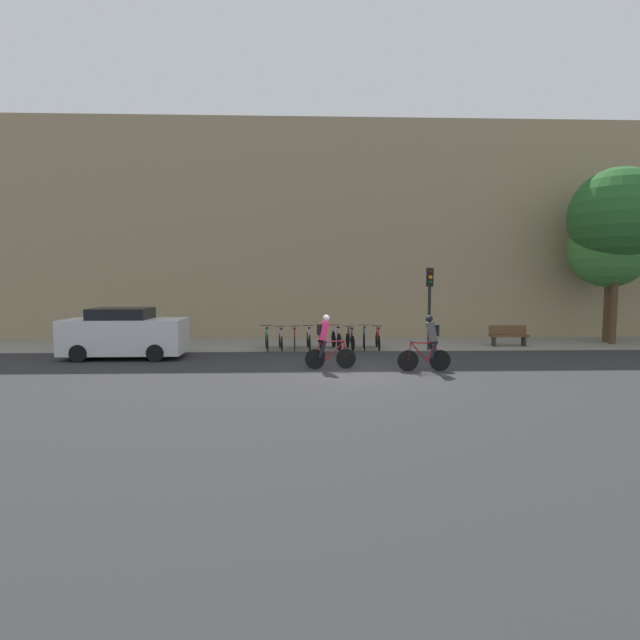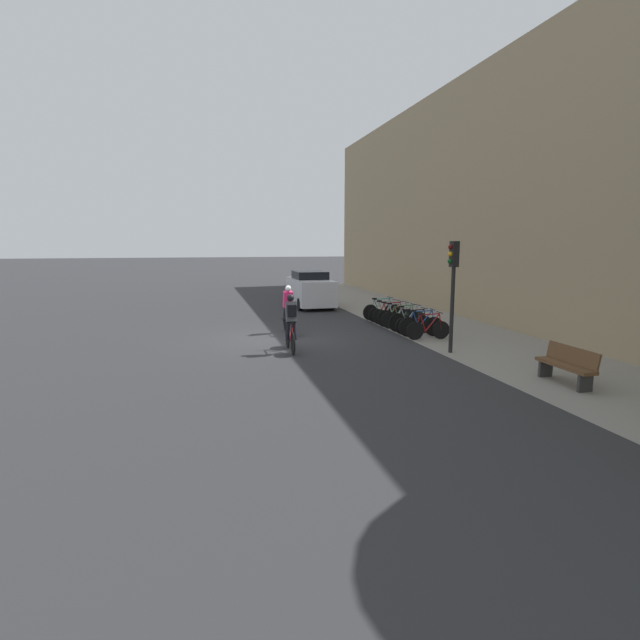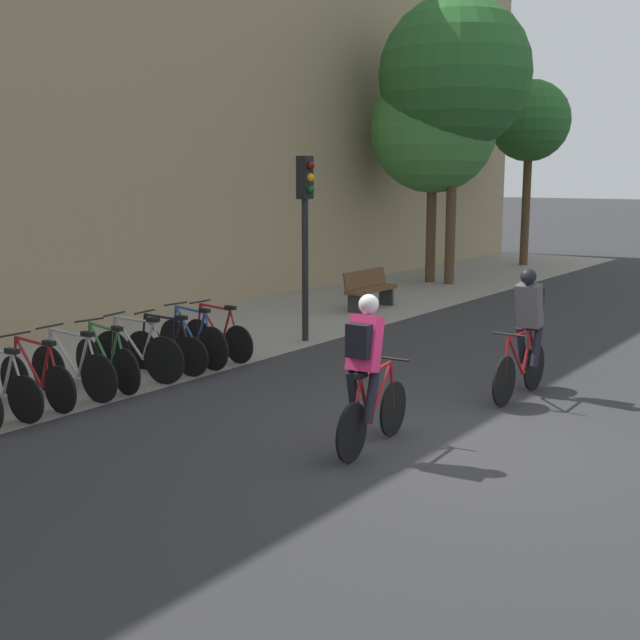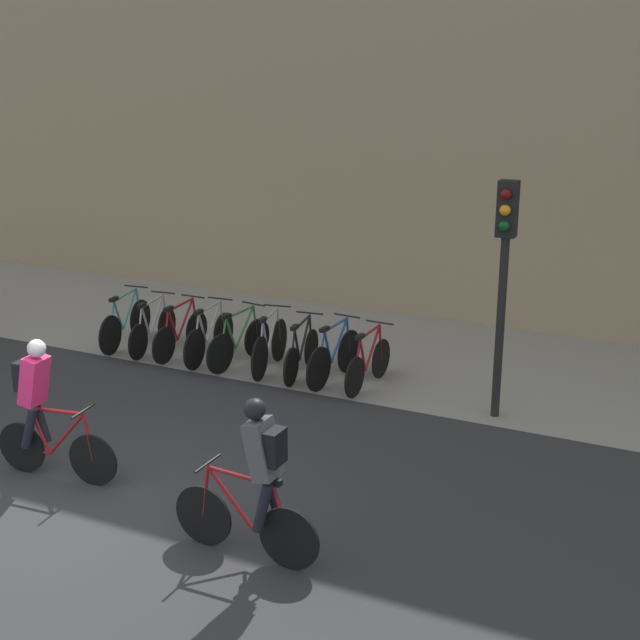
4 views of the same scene
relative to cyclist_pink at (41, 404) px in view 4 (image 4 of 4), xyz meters
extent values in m
plane|color=#2B2B2D|center=(0.93, -0.66, -0.95)|extent=(200.00, 200.00, 0.00)
cube|color=gray|center=(0.93, 6.09, -0.94)|extent=(44.00, 4.50, 0.01)
cube|color=#9E8966|center=(0.93, 8.64, 4.35)|extent=(44.00, 0.60, 10.59)
cylinder|color=black|center=(0.68, 0.07, -0.62)|extent=(0.65, 0.10, 0.65)
cylinder|color=black|center=(-0.34, -0.03, -0.62)|extent=(0.65, 0.10, 0.65)
cylinder|color=maroon|center=(0.33, 0.03, -0.34)|extent=(0.56, 0.09, 0.62)
cylinder|color=maroon|center=(-0.05, 0.00, -0.35)|extent=(0.26, 0.07, 0.58)
cylinder|color=maroon|center=(0.22, 0.02, -0.06)|extent=(0.76, 0.11, 0.07)
cylinder|color=maroon|center=(-0.14, -0.01, -0.63)|extent=(0.41, 0.07, 0.05)
cylinder|color=maroon|center=(-0.25, -0.02, -0.35)|extent=(0.22, 0.05, 0.56)
cylinder|color=maroon|center=(0.64, 0.06, -0.33)|extent=(0.12, 0.05, 0.59)
cylinder|color=black|center=(0.60, 0.06, 0.00)|extent=(0.07, 0.46, 0.03)
cube|color=black|center=(-0.16, -0.02, -0.03)|extent=(0.21, 0.10, 0.06)
cube|color=#E52866|center=(-0.06, -0.01, 0.30)|extent=(0.35, 0.35, 0.63)
sphere|color=silver|center=(0.02, 0.00, 0.71)|extent=(0.24, 0.24, 0.22)
cylinder|color=black|center=(-0.10, -0.12, -0.28)|extent=(0.28, 0.14, 0.56)
cylinder|color=black|center=(-0.12, 0.10, -0.28)|extent=(0.25, 0.13, 0.56)
cube|color=black|center=(-0.20, -0.02, 0.35)|extent=(0.16, 0.27, 0.36)
cylinder|color=black|center=(2.59, -0.49, -0.61)|extent=(0.68, 0.05, 0.67)
cylinder|color=black|center=(3.62, -0.51, -0.61)|extent=(0.68, 0.05, 0.67)
cylinder|color=maroon|center=(2.94, -0.50, -0.33)|extent=(0.56, 0.05, 0.62)
cylinder|color=maroon|center=(3.32, -0.50, -0.34)|extent=(0.26, 0.04, 0.58)
cylinder|color=maroon|center=(3.05, -0.50, -0.04)|extent=(0.76, 0.05, 0.07)
cylinder|color=maroon|center=(3.41, -0.50, -0.62)|extent=(0.41, 0.04, 0.05)
cylinder|color=maroon|center=(3.52, -0.50, -0.33)|extent=(0.21, 0.04, 0.56)
cylinder|color=maroon|center=(2.64, -0.49, -0.32)|extent=(0.12, 0.04, 0.59)
cylinder|color=black|center=(2.68, -0.49, 0.01)|extent=(0.04, 0.46, 0.03)
cube|color=black|center=(3.43, -0.50, -0.02)|extent=(0.20, 0.08, 0.06)
cube|color=#4C4C51|center=(3.33, -0.50, 0.31)|extent=(0.33, 0.33, 0.63)
sphere|color=black|center=(3.25, -0.50, 0.72)|extent=(0.22, 0.22, 0.22)
cylinder|color=black|center=(3.38, -0.39, -0.26)|extent=(0.28, 0.11, 0.56)
cylinder|color=black|center=(3.38, -0.61, -0.26)|extent=(0.24, 0.11, 0.56)
cube|color=black|center=(3.47, -0.50, 0.36)|extent=(0.14, 0.26, 0.36)
cylinder|color=black|center=(-2.28, 4.97, -0.60)|extent=(0.12, 0.69, 0.69)
cylinder|color=black|center=(-2.15, 3.96, -0.60)|extent=(0.12, 0.69, 0.69)
cylinder|color=teal|center=(-2.23, 4.63, -0.32)|extent=(0.11, 0.56, 0.62)
cylinder|color=teal|center=(-2.18, 4.25, -0.34)|extent=(0.07, 0.27, 0.58)
cylinder|color=teal|center=(-2.22, 4.52, -0.04)|extent=(0.14, 0.76, 0.07)
cylinder|color=teal|center=(-2.17, 4.16, -0.61)|extent=(0.08, 0.41, 0.05)
cylinder|color=teal|center=(-2.16, 4.05, -0.33)|extent=(0.06, 0.22, 0.56)
cylinder|color=teal|center=(-2.27, 4.93, -0.31)|extent=(0.05, 0.12, 0.59)
cylinder|color=black|center=(-2.27, 4.89, 0.02)|extent=(0.46, 0.09, 0.03)
cube|color=black|center=(-2.17, 4.14, -0.01)|extent=(0.10, 0.21, 0.06)
cylinder|color=black|center=(-1.70, 4.97, -0.64)|extent=(0.11, 0.61, 0.61)
cylinder|color=black|center=(-1.57, 3.96, -0.64)|extent=(0.11, 0.61, 0.61)
cylinder|color=#99999E|center=(-1.66, 4.63, -0.36)|extent=(0.11, 0.56, 0.62)
cylinder|color=#99999E|center=(-1.61, 4.25, -0.37)|extent=(0.07, 0.26, 0.58)
cylinder|color=#99999E|center=(-1.64, 4.51, -0.08)|extent=(0.13, 0.75, 0.07)
cylinder|color=#99999E|center=(-1.60, 4.16, -0.65)|extent=(0.08, 0.41, 0.05)
cylinder|color=#99999E|center=(-1.58, 4.05, -0.37)|extent=(0.06, 0.22, 0.56)
cylinder|color=#99999E|center=(-1.69, 4.93, -0.35)|extent=(0.05, 0.12, 0.59)
cylinder|color=black|center=(-1.69, 4.89, -0.02)|extent=(0.46, 0.08, 0.03)
cube|color=black|center=(-1.60, 4.14, -0.05)|extent=(0.10, 0.21, 0.06)
cylinder|color=black|center=(-1.06, 4.96, -0.63)|extent=(0.04, 0.63, 0.63)
cylinder|color=black|center=(-1.06, 3.97, -0.63)|extent=(0.04, 0.63, 0.63)
cylinder|color=maroon|center=(-1.06, 4.62, -0.35)|extent=(0.04, 0.54, 0.62)
cylinder|color=maroon|center=(-1.06, 4.26, -0.36)|extent=(0.04, 0.25, 0.58)
cylinder|color=maroon|center=(-1.06, 4.51, -0.07)|extent=(0.04, 0.73, 0.07)
cylinder|color=maroon|center=(-1.06, 4.17, -0.64)|extent=(0.03, 0.40, 0.05)
cylinder|color=maroon|center=(-1.06, 4.06, -0.36)|extent=(0.03, 0.21, 0.56)
cylinder|color=maroon|center=(-1.06, 4.92, -0.34)|extent=(0.04, 0.11, 0.58)
cylinder|color=black|center=(-1.06, 4.88, -0.01)|extent=(0.46, 0.03, 0.03)
cube|color=black|center=(-1.06, 4.15, -0.04)|extent=(0.08, 0.20, 0.06)
cylinder|color=black|center=(-0.52, 4.97, -0.61)|extent=(0.08, 0.67, 0.67)
cylinder|color=black|center=(-0.45, 3.96, -0.61)|extent=(0.08, 0.67, 0.67)
cylinder|color=#99999E|center=(-0.50, 4.63, -0.33)|extent=(0.08, 0.56, 0.62)
cylinder|color=#99999E|center=(-0.47, 4.25, -0.34)|extent=(0.06, 0.26, 0.58)
cylinder|color=#99999E|center=(-0.49, 4.52, -0.04)|extent=(0.09, 0.75, 0.07)
cylinder|color=#99999E|center=(-0.46, 4.16, -0.62)|extent=(0.06, 0.41, 0.05)
cylinder|color=#99999E|center=(-0.46, 4.05, -0.33)|extent=(0.05, 0.21, 0.56)
cylinder|color=#99999E|center=(-0.52, 4.93, -0.32)|extent=(0.04, 0.12, 0.58)
cylinder|color=black|center=(-0.52, 4.89, 0.01)|extent=(0.46, 0.06, 0.03)
cube|color=black|center=(-0.46, 4.14, -0.02)|extent=(0.09, 0.21, 0.06)
cylinder|color=black|center=(0.15, 4.95, -0.62)|extent=(0.12, 0.66, 0.66)
cylinder|color=black|center=(0.03, 3.98, -0.62)|extent=(0.12, 0.66, 0.66)
cylinder|color=#2D6B33|center=(0.11, 4.62, -0.33)|extent=(0.11, 0.54, 0.62)
cylinder|color=#2D6B33|center=(0.06, 4.26, -0.35)|extent=(0.07, 0.26, 0.58)
cylinder|color=#2D6B33|center=(0.10, 4.51, -0.05)|extent=(0.13, 0.73, 0.07)
cylinder|color=#2D6B33|center=(0.05, 4.17, -0.62)|extent=(0.08, 0.39, 0.05)
cylinder|color=#2D6B33|center=(0.04, 4.07, -0.34)|extent=(0.06, 0.21, 0.56)
cylinder|color=#2D6B33|center=(0.15, 4.91, -0.33)|extent=(0.05, 0.12, 0.58)
cylinder|color=black|center=(0.14, 4.87, 0.00)|extent=(0.46, 0.09, 0.03)
cube|color=black|center=(0.05, 4.15, -0.03)|extent=(0.11, 0.21, 0.06)
cylinder|color=black|center=(0.58, 4.94, -0.59)|extent=(0.15, 0.71, 0.71)
cylinder|color=black|center=(0.75, 3.99, -0.59)|extent=(0.15, 0.71, 0.71)
cylinder|color=#99999E|center=(0.64, 4.62, -0.31)|extent=(0.13, 0.53, 0.62)
cylinder|color=#99999E|center=(0.70, 4.27, -0.32)|extent=(0.08, 0.25, 0.58)
cylinder|color=#99999E|center=(0.66, 4.51, -0.02)|extent=(0.16, 0.71, 0.07)
cylinder|color=#99999E|center=(0.71, 4.18, -0.60)|extent=(0.10, 0.39, 0.05)
cylinder|color=#99999E|center=(0.73, 4.07, -0.31)|extent=(0.07, 0.21, 0.56)
cylinder|color=#99999E|center=(0.59, 4.90, -0.30)|extent=(0.05, 0.12, 0.58)
cylinder|color=black|center=(0.60, 4.87, 0.03)|extent=(0.46, 0.10, 0.03)
cube|color=black|center=(0.72, 4.16, 0.00)|extent=(0.11, 0.21, 0.06)
cylinder|color=black|center=(1.18, 4.94, -0.64)|extent=(0.11, 0.62, 0.62)
cylinder|color=black|center=(1.30, 3.99, -0.64)|extent=(0.11, 0.62, 0.62)
cylinder|color=black|center=(1.22, 4.62, -0.35)|extent=(0.11, 0.53, 0.62)
cylinder|color=black|center=(1.27, 4.26, -0.37)|extent=(0.07, 0.25, 0.58)
cylinder|color=black|center=(1.24, 4.51, -0.07)|extent=(0.13, 0.72, 0.07)
cylinder|color=black|center=(1.28, 4.18, -0.64)|extent=(0.08, 0.39, 0.05)
cylinder|color=black|center=(1.29, 4.07, -0.36)|extent=(0.06, 0.21, 0.56)
cylinder|color=black|center=(1.19, 4.91, -0.35)|extent=(0.05, 0.12, 0.58)
cylinder|color=black|center=(1.19, 4.87, -0.02)|extent=(0.46, 0.09, 0.03)
cube|color=black|center=(1.28, 4.16, -0.05)|extent=(0.10, 0.21, 0.06)
cylinder|color=black|center=(1.86, 4.94, -0.60)|extent=(0.10, 0.70, 0.70)
cylinder|color=black|center=(1.77, 3.99, -0.60)|extent=(0.10, 0.70, 0.70)
cylinder|color=#1E478C|center=(1.83, 4.62, -0.32)|extent=(0.09, 0.53, 0.62)
cylinder|color=#1E478C|center=(1.80, 4.27, -0.33)|extent=(0.06, 0.25, 0.58)
cylinder|color=#1E478C|center=(1.82, 4.51, -0.03)|extent=(0.10, 0.71, 0.07)
cylinder|color=#1E478C|center=(1.79, 4.18, -0.61)|extent=(0.07, 0.38, 0.05)
cylinder|color=#1E478C|center=(1.78, 4.08, -0.32)|extent=(0.05, 0.20, 0.56)
cylinder|color=#1E478C|center=(1.85, 4.90, -0.31)|extent=(0.05, 0.11, 0.58)
cylinder|color=black|center=(1.85, 4.87, 0.02)|extent=(0.46, 0.07, 0.03)
cube|color=black|center=(1.79, 4.16, -0.01)|extent=(0.10, 0.21, 0.06)
cylinder|color=black|center=(2.41, 4.94, -0.63)|extent=(0.06, 0.63, 0.63)
cylinder|color=black|center=(2.37, 3.99, -0.63)|extent=(0.06, 0.63, 0.63)
cylinder|color=maroon|center=(2.40, 4.62, -0.35)|extent=(0.06, 0.53, 0.62)
cylinder|color=maroon|center=(2.38, 4.26, -0.37)|extent=(0.05, 0.25, 0.58)
cylinder|color=maroon|center=(2.39, 4.51, -0.07)|extent=(0.07, 0.71, 0.07)
cylinder|color=maroon|center=(2.38, 4.18, -0.64)|extent=(0.05, 0.38, 0.05)
cylinder|color=maroon|center=(2.38, 4.07, -0.36)|extent=(0.04, 0.20, 0.56)
cylinder|color=maroon|center=(2.41, 4.90, -0.34)|extent=(0.04, 0.11, 0.58)
cylinder|color=black|center=(2.41, 4.87, -0.01)|extent=(0.46, 0.05, 0.03)
cube|color=black|center=(2.38, 4.16, -0.04)|extent=(0.09, 0.20, 0.06)
cylinder|color=black|center=(4.46, 4.21, 0.73)|extent=(0.12, 0.12, 3.36)
cube|color=black|center=(4.46, 4.21, 2.03)|extent=(0.26, 0.20, 0.76)
sphere|color=#590C0C|center=(4.46, 4.08, 2.24)|extent=(0.15, 0.15, 0.15)
sphere|color=orange|center=(4.46, 4.08, 2.03)|extent=(0.15, 0.15, 0.15)
sphere|color=#0C4719|center=(4.46, 4.08, 1.82)|extent=(0.15, 0.15, 0.15)
camera|label=1|loc=(-0.77, -15.99, 2.00)|focal=28.00mm
camera|label=2|loc=(17.96, -3.16, 2.37)|focal=28.00mm
camera|label=3|loc=(-7.14, -4.55, 2.07)|focal=45.00mm
camera|label=4|loc=(7.30, -7.45, 4.10)|focal=50.00mm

